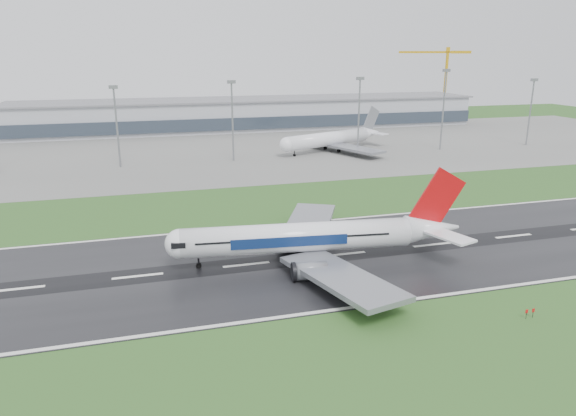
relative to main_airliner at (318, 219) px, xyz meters
name	(u,v)px	position (x,y,z in m)	size (l,w,h in m)	color
ground	(433,245)	(26.27, 1.84, -8.57)	(520.00, 520.00, 0.00)	#26501D
runway	(433,245)	(26.27, 1.84, -8.52)	(400.00, 45.00, 0.10)	black
apron	(280,147)	(26.27, 126.84, -8.53)	(400.00, 130.00, 0.08)	slate
terminal	(251,114)	(26.27, 186.84, -1.07)	(240.00, 36.00, 15.00)	#999BA4
main_airliner	(318,219)	(0.00, 0.00, 0.00)	(57.40, 54.66, 16.95)	white
parked_airliner	(332,131)	(43.87, 111.61, -0.40)	(55.24, 51.43, 16.19)	white
tower_crane	(445,83)	(151.15, 201.84, 12.58)	(42.69, 2.33, 42.31)	#D19710
floodmast_1	(117,129)	(-39.11, 101.84, 5.00)	(0.64, 0.64, 27.15)	gray
floodmast_2	(233,123)	(1.46, 101.84, 5.57)	(0.64, 0.64, 28.28)	gray
floodmast_3	(359,118)	(51.45, 101.84, 5.86)	(0.64, 0.64, 28.87)	gray
floodmast_4	(443,112)	(88.68, 101.84, 7.20)	(0.64, 0.64, 31.55)	gray
floodmast_5	(530,114)	(131.29, 101.84, 5.08)	(0.64, 0.64, 27.31)	gray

